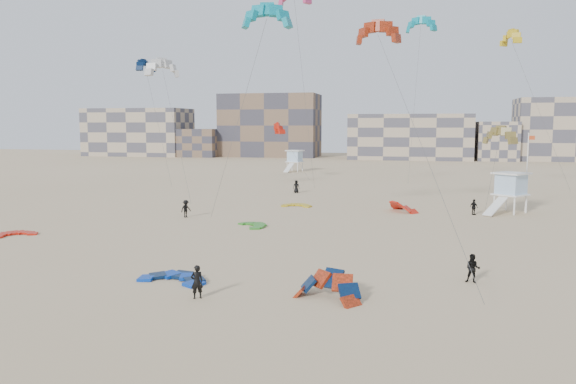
% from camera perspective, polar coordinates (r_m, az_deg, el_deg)
% --- Properties ---
extents(ground, '(320.00, 320.00, 0.00)m').
position_cam_1_polar(ground, '(29.59, -11.53, -11.27)').
color(ground, tan).
rests_on(ground, ground).
extents(kite_ground_blue, '(4.36, 4.52, 0.71)m').
position_cam_1_polar(kite_ground_blue, '(34.11, -11.51, -8.82)').
color(kite_ground_blue, '#002FBB').
rests_on(kite_ground_blue, ground).
extents(kite_ground_orange, '(4.75, 4.75, 3.71)m').
position_cam_1_polar(kite_ground_orange, '(30.14, 4.01, -10.80)').
color(kite_ground_orange, red).
rests_on(kite_ground_orange, ground).
extents(kite_ground_red, '(4.57, 4.56, 0.59)m').
position_cam_1_polar(kite_ground_red, '(51.91, -26.05, -4.00)').
color(kite_ground_red, red).
rests_on(kite_ground_red, ground).
extents(kite_ground_green, '(4.42, 4.38, 0.63)m').
position_cam_1_polar(kite_ground_green, '(50.95, -3.62, -3.51)').
color(kite_ground_green, '#3B8B1D').
rests_on(kite_ground_green, ground).
extents(kite_ground_red_far, '(5.17, 5.11, 3.37)m').
position_cam_1_polar(kite_ground_red_far, '(60.84, 11.60, -1.95)').
color(kite_ground_red_far, red).
rests_on(kite_ground_red_far, ground).
extents(kite_ground_yellow, '(3.15, 3.32, 0.57)m').
position_cam_1_polar(kite_ground_yellow, '(63.29, 0.86, -1.47)').
color(kite_ground_yellow, gold).
rests_on(kite_ground_yellow, ground).
extents(kitesurfer_main, '(0.79, 0.73, 1.80)m').
position_cam_1_polar(kitesurfer_main, '(30.32, -9.24, -8.99)').
color(kitesurfer_main, black).
rests_on(kitesurfer_main, ground).
extents(kitesurfer_b, '(0.93, 0.79, 1.70)m').
position_cam_1_polar(kitesurfer_b, '(34.49, 18.26, -7.40)').
color(kitesurfer_b, black).
rests_on(kitesurfer_b, ground).
extents(kitesurfer_c, '(1.14, 1.29, 1.74)m').
position_cam_1_polar(kitesurfer_c, '(56.57, -10.34, -1.68)').
color(kitesurfer_c, black).
rests_on(kitesurfer_c, ground).
extents(kitesurfer_d, '(0.94, 0.96, 1.62)m').
position_cam_1_polar(kitesurfer_d, '(60.23, 18.36, -1.46)').
color(kitesurfer_d, black).
rests_on(kitesurfer_d, ground).
extents(kitesurfer_e, '(0.95, 0.73, 1.73)m').
position_cam_1_polar(kitesurfer_e, '(75.76, 0.85, 0.56)').
color(kitesurfer_e, black).
rests_on(kitesurfer_e, ground).
extents(kite_fly_teal_a, '(7.75, 4.55, 18.18)m').
position_cam_1_polar(kite_fly_teal_a, '(47.34, -2.16, 17.21)').
color(kite_fly_teal_a, '#109DA9').
rests_on(kite_fly_teal_a, ground).
extents(kite_fly_orange, '(8.88, 27.06, 17.27)m').
position_cam_1_polar(kite_fly_orange, '(51.88, 9.10, 15.52)').
color(kite_fly_orange, red).
rests_on(kite_fly_orange, ground).
extents(kite_fly_grey, '(10.15, 12.37, 16.22)m').
position_cam_1_polar(kite_fly_grey, '(70.38, -12.62, 12.06)').
color(kite_fly_grey, silver).
rests_on(kite_fly_grey, ground).
extents(kite_fly_olive, '(4.38, 4.38, 8.14)m').
position_cam_1_polar(kite_fly_olive, '(56.69, 20.70, 5.25)').
color(kite_fly_olive, olive).
rests_on(kite_fly_olive, ground).
extents(kite_fly_yellow, '(10.03, 4.37, 19.51)m').
position_cam_1_polar(kite_fly_yellow, '(75.40, 21.69, 14.25)').
color(kite_fly_yellow, gold).
rests_on(kite_fly_yellow, ground).
extents(kite_fly_navy, '(6.19, 3.75, 17.15)m').
position_cam_1_polar(kite_fly_navy, '(79.17, -14.30, 12.22)').
color(kite_fly_navy, '#052043').
rests_on(kite_fly_navy, ground).
extents(kite_fly_teal_b, '(4.85, 5.28, 23.12)m').
position_cam_1_polar(kite_fly_teal_b, '(82.40, 13.34, 16.12)').
color(kite_fly_teal_b, '#109DA9').
rests_on(kite_fly_teal_b, ground).
extents(kite_fly_red, '(8.90, 9.88, 8.89)m').
position_cam_1_polar(kite_fly_red, '(91.86, -0.91, 6.37)').
color(kite_fly_red, red).
rests_on(kite_fly_red, ground).
extents(lifeguard_tower_near, '(4.21, 6.35, 4.23)m').
position_cam_1_polar(lifeguard_tower_near, '(62.83, 21.68, -0.09)').
color(lifeguard_tower_near, white).
rests_on(lifeguard_tower_near, ground).
extents(lifeguard_tower_far, '(3.56, 6.08, 4.20)m').
position_cam_1_polar(lifeguard_tower_far, '(111.05, 0.70, 3.18)').
color(lifeguard_tower_far, white).
rests_on(lifeguard_tower_far, ground).
extents(flagpole, '(0.68, 0.10, 8.33)m').
position_cam_1_polar(flagpole, '(64.02, 23.11, 2.01)').
color(flagpole, white).
rests_on(flagpole, ground).
extents(condo_west_a, '(30.00, 15.00, 14.00)m').
position_cam_1_polar(condo_west_a, '(175.76, -14.93, 5.89)').
color(condo_west_a, tan).
rests_on(condo_west_a, ground).
extents(condo_west_b, '(28.00, 14.00, 18.00)m').
position_cam_1_polar(condo_west_b, '(164.94, -1.81, 6.76)').
color(condo_west_b, brown).
rests_on(condo_west_b, ground).
extents(condo_mid, '(32.00, 16.00, 12.00)m').
position_cam_1_polar(condo_mid, '(155.60, 12.28, 5.51)').
color(condo_mid, tan).
rests_on(condo_mid, ground).
extents(condo_east, '(26.00, 14.00, 16.00)m').
position_cam_1_polar(condo_east, '(162.13, 26.65, 5.70)').
color(condo_east, tan).
rests_on(condo_east, ground).
extents(condo_fill_left, '(12.00, 10.00, 8.00)m').
position_cam_1_polar(condo_fill_left, '(165.60, -9.07, 4.95)').
color(condo_fill_left, brown).
rests_on(condo_fill_left, ground).
extents(condo_fill_right, '(10.00, 10.00, 10.00)m').
position_cam_1_polar(condo_fill_right, '(154.94, 20.45, 4.86)').
color(condo_fill_right, tan).
rests_on(condo_fill_right, ground).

